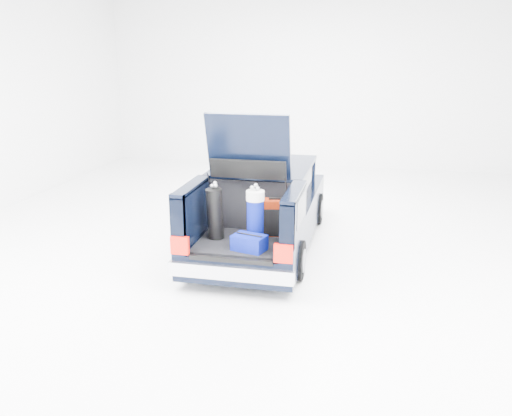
% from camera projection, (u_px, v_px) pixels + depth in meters
% --- Properties ---
extents(ground, '(14.00, 14.00, 0.00)m').
position_uv_depth(ground, '(262.00, 245.00, 9.69)').
color(ground, white).
rests_on(ground, ground).
extents(car, '(1.87, 4.65, 2.47)m').
position_uv_depth(car, '(263.00, 207.00, 9.60)').
color(car, black).
rests_on(car, ground).
extents(red_suitcase, '(0.40, 0.30, 0.60)m').
position_uv_depth(red_suitcase, '(276.00, 217.00, 8.33)').
color(red_suitcase, '#681503').
rests_on(red_suitcase, car).
extents(black_golf_bag, '(0.32, 0.35, 0.87)m').
position_uv_depth(black_golf_bag, '(215.00, 213.00, 8.14)').
color(black_golf_bag, black).
rests_on(black_golf_bag, car).
extents(blue_golf_bag, '(0.27, 0.27, 0.90)m').
position_uv_depth(blue_golf_bag, '(255.00, 216.00, 7.97)').
color(blue_golf_bag, black).
rests_on(blue_golf_bag, car).
extents(blue_duffel, '(0.53, 0.42, 0.24)m').
position_uv_depth(blue_duffel, '(249.00, 243.00, 7.75)').
color(blue_duffel, '#040D6A').
rests_on(blue_duffel, car).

